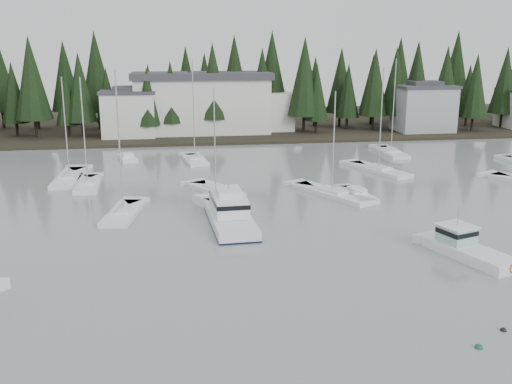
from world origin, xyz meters
TOP-DOWN VIEW (x-y plane):
  - far_shore_land at (0.00, 97.00)m, footprint 240.00×54.00m
  - conifer_treeline at (0.00, 86.00)m, footprint 200.00×22.00m
  - house_west at (-18.00, 79.00)m, footprint 9.54×7.42m
  - house_east_a at (36.00, 78.00)m, footprint 10.60×8.48m
  - harbor_inn at (-2.96, 82.34)m, footprint 29.50×11.50m
  - cabin_cruiser_center at (-5.57, 27.28)m, footprint 4.20×11.82m
  - lobster_boat_teal at (11.88, 15.90)m, footprint 5.03×8.23m
  - sailboat_0 at (-15.53, 31.22)m, footprint 4.00×8.69m
  - sailboat_2 at (22.42, 58.76)m, footprint 3.04×9.59m
  - sailboat_3 at (-23.29, 47.90)m, footprint 3.12×10.89m
  - sailboat_4 at (-7.52, 56.96)m, footprint 3.84×8.31m
  - sailboat_5 at (16.01, 46.76)m, footprint 6.08×10.67m
  - sailboat_6 at (6.63, 35.67)m, footprint 7.36×10.87m
  - sailboat_7 at (-5.95, 39.14)m, footprint 6.28×8.39m
  - sailboat_12 at (-20.60, 44.03)m, footprint 3.08×8.74m
  - runabout_1 at (9.14, 34.73)m, footprint 2.96×6.99m
  - runabout_3 at (-17.05, 59.59)m, footprint 3.27×5.70m
  - mooring_buoy_green at (5.58, 2.74)m, footprint 0.45×0.45m
  - mooring_buoy_dark at (8.01, 4.35)m, footprint 0.39×0.39m

SIDE VIEW (x-z plane):
  - far_shore_land at x=0.00m, z-range -0.50..0.50m
  - conifer_treeline at x=0.00m, z-range -10.00..10.00m
  - mooring_buoy_green at x=5.58m, z-range -0.22..0.22m
  - mooring_buoy_dark at x=8.01m, z-range -0.19..0.19m
  - sailboat_6 at x=6.63m, z-range -5.91..6.02m
  - sailboat_3 at x=-23.29m, z-range -6.45..6.57m
  - sailboat_7 at x=-5.95m, z-range -6.01..6.15m
  - sailboat_5 at x=16.01m, z-range -6.89..7.03m
  - sailboat_12 at x=-20.60m, z-range -6.51..6.66m
  - sailboat_2 at x=22.42m, z-range -7.30..7.46m
  - sailboat_0 at x=-15.53m, z-range -7.14..7.32m
  - sailboat_4 at x=-7.52m, z-range -7.37..7.56m
  - runabout_1 at x=9.14m, z-range -0.58..0.84m
  - runabout_3 at x=-17.05m, z-range -0.58..0.84m
  - lobster_boat_teal at x=11.88m, z-range -1.65..2.68m
  - cabin_cruiser_center at x=-5.57m, z-range -1.75..3.25m
  - house_west at x=-18.00m, z-range 0.28..9.03m
  - house_east_a at x=36.00m, z-range 0.28..9.53m
  - harbor_inn at x=-2.96m, z-range 0.33..11.23m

